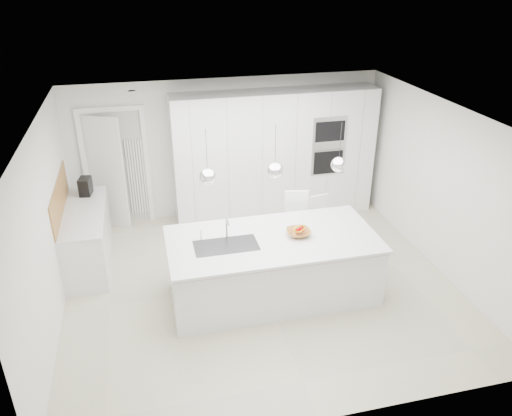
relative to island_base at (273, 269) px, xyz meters
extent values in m
plane|color=#C2B998|center=(-0.10, 0.30, -0.43)|extent=(5.50, 5.50, 0.00)
plane|color=silver|center=(-0.10, 2.80, 0.82)|extent=(5.50, 0.00, 5.50)
plane|color=silver|center=(-2.85, 0.30, 0.82)|extent=(0.00, 5.00, 5.00)
plane|color=white|center=(-0.10, 0.30, 2.07)|extent=(5.50, 5.50, 0.00)
cube|color=white|center=(0.70, 2.50, 0.72)|extent=(3.60, 0.60, 2.30)
cube|color=white|center=(-2.30, 2.72, 0.57)|extent=(0.76, 0.38, 2.00)
cube|color=white|center=(-2.55, 1.50, 0.00)|extent=(0.60, 1.80, 0.86)
cube|color=silver|center=(-2.55, 1.50, 0.45)|extent=(0.62, 1.82, 0.04)
cube|color=#A97435|center=(-2.84, 1.50, 0.72)|extent=(0.02, 1.80, 0.50)
cube|color=white|center=(0.00, 0.00, 0.00)|extent=(2.80, 1.20, 0.86)
cube|color=silver|center=(0.00, 0.05, 0.45)|extent=(2.84, 1.40, 0.04)
cylinder|color=white|center=(-0.60, 0.20, 0.62)|extent=(0.02, 0.02, 0.30)
sphere|color=white|center=(-0.85, 0.00, 1.47)|extent=(0.20, 0.20, 0.20)
sphere|color=white|center=(0.00, 0.00, 1.47)|extent=(0.20, 0.20, 0.20)
sphere|color=white|center=(0.85, 0.00, 1.47)|extent=(0.20, 0.20, 0.20)
imported|color=#A97435|center=(0.36, 0.04, 0.51)|extent=(0.34, 0.34, 0.08)
cube|color=black|center=(-2.53, 2.11, 0.61)|extent=(0.21, 0.29, 0.28)
sphere|color=#B30403|center=(0.40, 0.07, 0.54)|extent=(0.07, 0.07, 0.07)
sphere|color=#B30403|center=(0.41, 0.07, 0.54)|extent=(0.09, 0.09, 0.09)
sphere|color=#B30403|center=(0.34, 0.05, 0.53)|extent=(0.07, 0.07, 0.07)
sphere|color=#B30403|center=(0.34, 0.04, 0.54)|extent=(0.07, 0.07, 0.07)
torus|color=gold|center=(0.36, 0.02, 0.58)|extent=(0.23, 0.16, 0.20)
camera|label=1|loc=(-1.59, -5.58, 3.80)|focal=35.00mm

